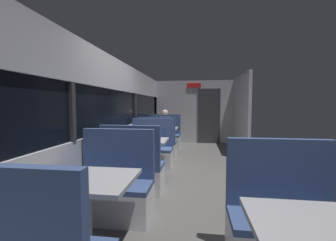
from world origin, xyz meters
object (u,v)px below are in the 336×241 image
(bench_mid_window_facing_entry, at_px, (151,153))
(bench_far_window_facing_end, at_px, (158,146))
(dining_table_far_window, at_px, (162,131))
(bench_front_aisle_facing_entry, at_px, (284,229))
(bench_near_window_facing_entry, at_px, (114,191))
(dining_table_mid_window, at_px, (144,145))
(dining_table_near_window, at_px, (86,188))
(seated_passenger, at_px, (165,132))
(bench_far_window_facing_entry, at_px, (166,138))
(bench_mid_window_facing_end, at_px, (133,171))

(bench_mid_window_facing_entry, xyz_separation_m, bench_far_window_facing_end, (0.00, 0.82, 0.00))
(dining_table_far_window, relative_size, bench_front_aisle_facing_entry, 0.82)
(bench_near_window_facing_entry, xyz_separation_m, dining_table_mid_window, (0.00, 1.52, 0.31))
(dining_table_near_window, distance_m, seated_passenger, 5.07)
(bench_front_aisle_facing_entry, bearing_deg, dining_table_mid_window, 130.13)
(bench_near_window_facing_entry, distance_m, dining_table_mid_window, 1.56)
(bench_near_window_facing_entry, xyz_separation_m, seated_passenger, (0.00, 4.37, 0.21))
(bench_far_window_facing_entry, xyz_separation_m, seated_passenger, (0.00, -0.07, 0.21))
(bench_mid_window_facing_end, bearing_deg, dining_table_far_window, 90.00)
(dining_table_mid_window, height_order, bench_mid_window_facing_entry, bench_mid_window_facing_entry)
(bench_mid_window_facing_entry, relative_size, seated_passenger, 0.87)
(bench_near_window_facing_entry, distance_m, dining_table_far_window, 3.76)
(dining_table_far_window, height_order, bench_front_aisle_facing_entry, bench_front_aisle_facing_entry)
(dining_table_near_window, bearing_deg, bench_far_window_facing_entry, 90.00)
(dining_table_near_window, relative_size, bench_mid_window_facing_end, 0.82)
(bench_front_aisle_facing_entry, bearing_deg, bench_near_window_facing_entry, 161.47)
(bench_mid_window_facing_entry, height_order, dining_table_far_window, bench_mid_window_facing_entry)
(dining_table_far_window, relative_size, bench_far_window_facing_entry, 0.82)
(dining_table_near_window, bearing_deg, seated_passenger, 90.00)
(bench_near_window_facing_entry, relative_size, seated_passenger, 0.87)
(bench_far_window_facing_end, height_order, seated_passenger, seated_passenger)
(dining_table_near_window, relative_size, bench_near_window_facing_entry, 0.82)
(bench_far_window_facing_end, xyz_separation_m, bench_front_aisle_facing_entry, (1.79, -3.65, 0.00))
(dining_table_mid_window, bearing_deg, dining_table_near_window, -90.00)
(dining_table_near_window, relative_size, bench_far_window_facing_entry, 0.82)
(bench_mid_window_facing_entry, xyz_separation_m, seated_passenger, (0.00, 2.15, 0.21))
(bench_mid_window_facing_end, relative_size, bench_mid_window_facing_entry, 1.00)
(bench_far_window_facing_entry, relative_size, seated_passenger, 0.87)
(dining_table_mid_window, bearing_deg, bench_front_aisle_facing_entry, -49.87)
(bench_far_window_facing_entry, bearing_deg, bench_far_window_facing_end, -90.00)
(bench_mid_window_facing_entry, relative_size, bench_far_window_facing_end, 1.00)
(seated_passenger, bearing_deg, dining_table_near_window, -90.00)
(bench_near_window_facing_entry, bearing_deg, dining_table_near_window, -90.00)
(bench_far_window_facing_entry, bearing_deg, bench_mid_window_facing_end, -90.00)
(bench_mid_window_facing_entry, bearing_deg, dining_table_mid_window, -90.00)
(bench_far_window_facing_end, relative_size, bench_far_window_facing_entry, 1.00)
(dining_table_near_window, relative_size, bench_far_window_facing_end, 0.82)
(bench_mid_window_facing_entry, height_order, bench_far_window_facing_entry, same)
(bench_near_window_facing_entry, height_order, dining_table_mid_window, bench_near_window_facing_entry)
(dining_table_far_window, bearing_deg, dining_table_mid_window, -90.00)
(bench_near_window_facing_entry, height_order, bench_far_window_facing_entry, same)
(dining_table_far_window, bearing_deg, bench_far_window_facing_end, -90.00)
(bench_mid_window_facing_end, distance_m, seated_passenger, 3.56)
(bench_far_window_facing_end, relative_size, seated_passenger, 0.87)
(dining_table_mid_window, bearing_deg, seated_passenger, 90.00)
(dining_table_near_window, distance_m, bench_mid_window_facing_entry, 2.94)
(dining_table_mid_window, relative_size, bench_far_window_facing_end, 0.82)
(dining_table_near_window, height_order, bench_far_window_facing_entry, bench_far_window_facing_entry)
(dining_table_near_window, relative_size, dining_table_far_window, 1.00)
(bench_mid_window_facing_entry, height_order, seated_passenger, seated_passenger)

